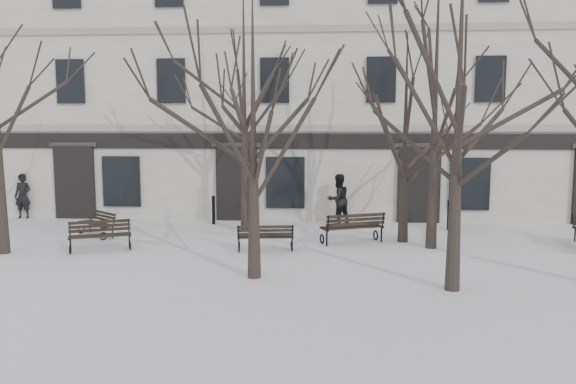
# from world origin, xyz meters

# --- Properties ---
(ground) EXTENTS (100.00, 100.00, 0.00)m
(ground) POSITION_xyz_m (0.00, 0.00, 0.00)
(ground) COLOR white
(ground) RESTS_ON ground
(building) EXTENTS (40.40, 10.20, 11.40)m
(building) POSITION_xyz_m (0.00, 12.96, 5.52)
(building) COLOR beige
(building) RESTS_ON ground
(tree_1) EXTENTS (4.78, 4.78, 6.82)m
(tree_1) POSITION_xyz_m (-1.74, -0.25, 4.26)
(tree_1) COLOR black
(tree_1) RESTS_ON ground
(tree_2) EXTENTS (5.63, 5.63, 8.04)m
(tree_2) POSITION_xyz_m (2.88, -0.97, 5.02)
(tree_2) COLOR black
(tree_2) RESTS_ON ground
(tree_4) EXTENTS (6.11, 6.11, 8.72)m
(tree_4) POSITION_xyz_m (-2.85, 5.73, 5.45)
(tree_4) COLOR black
(tree_4) RESTS_ON ground
(tree_5) EXTENTS (4.59, 4.59, 6.56)m
(tree_5) POSITION_xyz_m (2.45, 4.29, 4.10)
(tree_5) COLOR black
(tree_5) RESTS_ON ground
(tree_6) EXTENTS (6.07, 6.07, 8.67)m
(tree_6) POSITION_xyz_m (3.19, 3.42, 5.42)
(tree_6) COLOR black
(tree_6) RESTS_ON ground
(bench_0) EXTENTS (1.85, 1.26, 0.89)m
(bench_0) POSITION_xyz_m (-6.71, 2.38, 0.48)
(bench_0) COLOR black
(bench_0) RESTS_ON ground
(bench_1) EXTENTS (1.71, 0.80, 0.83)m
(bench_1) POSITION_xyz_m (-1.78, 2.60, 0.45)
(bench_1) COLOR black
(bench_1) RESTS_ON ground
(bench_3) EXTENTS (1.62, 1.49, 0.83)m
(bench_3) POSITION_xyz_m (-7.68, 4.54, 0.45)
(bench_3) COLOR black
(bench_3) RESTS_ON ground
(bench_4) EXTENTS (2.08, 1.41, 1.00)m
(bench_4) POSITION_xyz_m (0.85, 3.91, 0.54)
(bench_4) COLOR black
(bench_4) RESTS_ON ground
(bollard_a) EXTENTS (0.14, 0.14, 1.09)m
(bollard_a) POSITION_xyz_m (-4.24, 7.00, 0.58)
(bollard_a) COLOR black
(bollard_a) RESTS_ON ground
(bollard_b) EXTENTS (0.14, 0.14, 1.09)m
(bollard_b) POSITION_xyz_m (4.34, 6.43, 0.58)
(bollard_b) COLOR black
(bollard_b) RESTS_ON ground
(pedestrian_a) EXTENTS (0.66, 0.44, 1.80)m
(pedestrian_a) POSITION_xyz_m (-12.11, 7.80, 0.00)
(pedestrian_a) COLOR black
(pedestrian_a) RESTS_ON ground
(pedestrian_b) EXTENTS (1.17, 1.12, 1.90)m
(pedestrian_b) POSITION_xyz_m (0.44, 7.26, 0.00)
(pedestrian_b) COLOR black
(pedestrian_b) RESTS_ON ground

